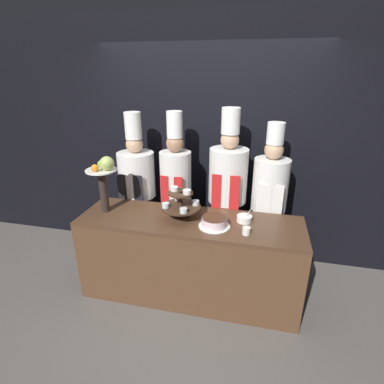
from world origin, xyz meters
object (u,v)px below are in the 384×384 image
(chef_left, at_px, (137,187))
(chef_center_left, at_px, (176,188))
(cake_round, at_px, (214,222))
(chef_center_right, at_px, (227,189))
(fruit_pedestal, at_px, (104,176))
(chef_right, at_px, (269,198))
(cup_white, at_px, (246,231))
(serving_bowl_far, at_px, (244,219))
(tiered_stand, at_px, (181,204))

(chef_left, bearing_deg, chef_center_left, -0.01)
(cake_round, bearing_deg, chef_center_right, 85.75)
(chef_left, bearing_deg, fruit_pedestal, -100.90)
(chef_left, relative_size, chef_right, 1.03)
(cake_round, distance_m, cup_white, 0.31)
(cup_white, bearing_deg, chef_right, 74.24)
(serving_bowl_far, xyz_separation_m, chef_left, (-1.27, 0.44, 0.05))
(chef_center_right, bearing_deg, serving_bowl_far, -63.73)
(tiered_stand, height_order, fruit_pedestal, fruit_pedestal)
(tiered_stand, bearing_deg, fruit_pedestal, -177.70)
(cake_round, relative_size, chef_center_left, 0.16)
(chef_left, relative_size, chef_center_right, 0.96)
(chef_left, xyz_separation_m, chef_center_left, (0.47, -0.00, 0.03))
(cup_white, bearing_deg, chef_center_left, 140.72)
(serving_bowl_far, bearing_deg, tiered_stand, -174.10)
(fruit_pedestal, height_order, serving_bowl_far, fruit_pedestal)
(cake_round, xyz_separation_m, serving_bowl_far, (0.26, 0.16, -0.02))
(cup_white, xyz_separation_m, chef_left, (-1.30, 0.68, 0.04))
(fruit_pedestal, relative_size, chef_center_left, 0.32)
(serving_bowl_far, bearing_deg, chef_right, 63.03)
(cup_white, relative_size, chef_center_left, 0.04)
(chef_center_right, bearing_deg, chef_right, 0.00)
(cup_white, relative_size, chef_center_right, 0.04)
(chef_right, bearing_deg, fruit_pedestal, -161.44)
(fruit_pedestal, height_order, chef_center_left, chef_center_left)
(chef_center_left, bearing_deg, serving_bowl_far, -28.92)
(fruit_pedestal, xyz_separation_m, cake_round, (1.11, -0.07, -0.34))
(cup_white, xyz_separation_m, chef_center_right, (-0.25, 0.68, 0.10))
(serving_bowl_far, xyz_separation_m, chef_right, (0.23, 0.44, 0.05))
(cup_white, bearing_deg, cake_round, 165.36)
(chef_right, bearing_deg, chef_center_left, -180.00)
(tiered_stand, xyz_separation_m, serving_bowl_far, (0.61, 0.06, -0.12))
(cup_white, height_order, chef_right, chef_right)
(cup_white, height_order, serving_bowl_far, serving_bowl_far)
(cake_round, distance_m, chef_center_right, 0.62)
(fruit_pedestal, bearing_deg, tiered_stand, 2.30)
(tiered_stand, height_order, serving_bowl_far, tiered_stand)
(tiered_stand, xyz_separation_m, cake_round, (0.34, -0.10, -0.11))
(tiered_stand, xyz_separation_m, cup_white, (0.64, -0.18, -0.12))
(fruit_pedestal, distance_m, chef_center_left, 0.83)
(tiered_stand, distance_m, chef_center_right, 0.64)
(chef_center_right, distance_m, chef_right, 0.45)
(cup_white, bearing_deg, chef_center_right, 110.22)
(chef_left, distance_m, chef_center_left, 0.47)
(cup_white, distance_m, serving_bowl_far, 0.24)
(tiered_stand, height_order, cup_white, tiered_stand)
(serving_bowl_far, relative_size, chef_center_left, 0.09)
(serving_bowl_far, height_order, chef_center_left, chef_center_left)
(cake_round, relative_size, chef_left, 0.16)
(cup_white, bearing_deg, tiered_stand, 164.56)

